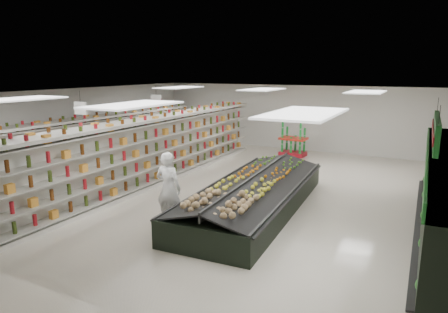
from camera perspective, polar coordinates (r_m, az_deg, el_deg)
The scene contains 14 objects.
floor at distance 13.37m, azimuth -1.15°, elevation -4.88°, with size 16.00×16.00×0.00m, color beige.
ceiling at distance 12.79m, azimuth -1.21°, elevation 8.95°, with size 14.00×16.00×0.02m, color white.
wall_back at distance 20.31m, azimuth 9.57°, elevation 5.52°, with size 14.00×0.02×3.20m, color silver.
wall_left at distance 17.38m, azimuth -22.04°, elevation 3.65°, with size 0.02×16.00×3.20m, color silver.
produce_wall_case at distance 10.14m, azimuth 28.83°, elevation -4.77°, with size 0.93×8.00×2.20m.
aisle_sign_near at distance 13.55m, azimuth -19.80°, elevation 6.52°, with size 0.52×0.06×0.75m.
aisle_sign_far at distance 16.54m, azimuth -9.65°, elevation 8.00°, with size 0.52×0.06×0.75m.
hortifruti_banner at distance 9.84m, azimuth 28.03°, elevation 3.26°, with size 0.12×3.20×0.95m.
gondola_left at distance 16.59m, azimuth -18.89°, elevation 1.34°, with size 1.52×12.34×2.13m.
gondola_center at distance 14.40m, azimuth -9.85°, elevation 0.60°, with size 1.19×13.45×2.33m.
produce_island at distance 11.54m, azimuth 4.34°, elevation -5.30°, with size 2.80×6.96×1.02m.
soda_endcap at distance 18.82m, azimuth 9.88°, elevation 2.34°, with size 1.25×0.89×1.54m.
shopper_main at distance 10.39m, azimuth -7.94°, elevation -4.52°, with size 0.70×0.46×1.93m, color white.
shopper_background at distance 18.30m, azimuth -7.49°, elevation 2.20°, with size 0.74×0.46×1.53m, color tan.
Camera 1 is at (6.03, -11.25, 3.96)m, focal length 32.00 mm.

